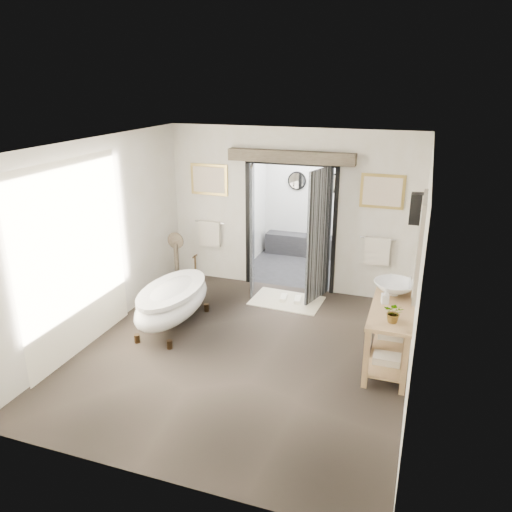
% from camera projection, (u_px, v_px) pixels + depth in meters
% --- Properties ---
extents(ground_plane, '(5.00, 5.00, 0.00)m').
position_uv_depth(ground_plane, '(242.00, 352.00, 7.09)').
color(ground_plane, '#493E34').
extents(room_shell, '(4.52, 5.02, 2.91)m').
position_uv_depth(room_shell, '(235.00, 229.00, 6.37)').
color(room_shell, silver).
rests_on(room_shell, ground_plane).
extents(shower_room, '(2.22, 2.01, 2.51)m').
position_uv_depth(shower_room, '(309.00, 220.00, 10.34)').
color(shower_room, black).
rests_on(shower_room, ground_plane).
extents(back_wall_dressing, '(3.82, 0.79, 2.52)m').
position_uv_depth(back_wall_dressing, '(288.00, 207.00, 8.62)').
color(back_wall_dressing, black).
rests_on(back_wall_dressing, ground_plane).
extents(clawfoot_tub, '(0.81, 1.82, 0.89)m').
position_uv_depth(clawfoot_tub, '(173.00, 301.00, 7.69)').
color(clawfoot_tub, black).
rests_on(clawfoot_tub, ground_plane).
extents(vanity, '(0.57, 1.60, 0.85)m').
position_uv_depth(vanity, '(389.00, 328.00, 6.71)').
color(vanity, tan).
rests_on(vanity, ground_plane).
extents(pedestal_mirror, '(0.32, 0.20, 1.07)m').
position_uv_depth(pedestal_mirror, '(177.00, 264.00, 9.14)').
color(pedestal_mirror, brown).
rests_on(pedestal_mirror, ground_plane).
extents(rug, '(1.24, 0.86, 0.01)m').
position_uv_depth(rug, '(287.00, 301.00, 8.70)').
color(rug, beige).
rests_on(rug, ground_plane).
extents(slippers, '(0.40, 0.29, 0.05)m').
position_uv_depth(slippers, '(291.00, 298.00, 8.71)').
color(slippers, white).
rests_on(slippers, rug).
extents(basin, '(0.73, 0.73, 0.20)m').
position_uv_depth(basin, '(394.00, 288.00, 6.85)').
color(basin, white).
rests_on(basin, vanity).
extents(plant, '(0.27, 0.24, 0.27)m').
position_uv_depth(plant, '(394.00, 312.00, 6.07)').
color(plant, gray).
rests_on(plant, vanity).
extents(soap_bottle_a, '(0.11, 0.11, 0.20)m').
position_uv_depth(soap_bottle_a, '(385.00, 296.00, 6.59)').
color(soap_bottle_a, gray).
rests_on(soap_bottle_a, vanity).
extents(soap_bottle_b, '(0.15, 0.15, 0.15)m').
position_uv_depth(soap_bottle_b, '(390.00, 279.00, 7.24)').
color(soap_bottle_b, gray).
rests_on(soap_bottle_b, vanity).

